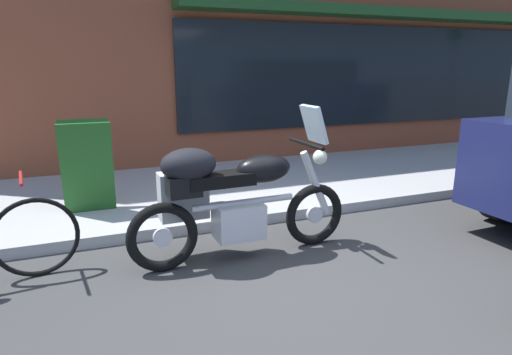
{
  "coord_description": "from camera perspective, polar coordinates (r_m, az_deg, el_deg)",
  "views": [
    {
      "loc": [
        -1.59,
        -3.01,
        1.75
      ],
      "look_at": [
        -0.1,
        0.78,
        0.7
      ],
      "focal_mm": 30.72,
      "sensor_mm": 36.0,
      "label": 1
    }
  ],
  "objects": [
    {
      "name": "sandwich_board_sign",
      "position": [
        5.28,
        -21.12,
        1.35
      ],
      "size": [
        0.55,
        0.43,
        1.03
      ],
      "color": "#1E511E",
      "rests_on": "sidewalk_curb"
    },
    {
      "name": "ground_plane",
      "position": [
        3.83,
        5.77,
        -12.81
      ],
      "size": [
        80.0,
        80.0,
        0.0
      ],
      "primitive_type": "plane",
      "color": "#383838"
    },
    {
      "name": "touring_motorcycle",
      "position": [
        3.97,
        -3.57,
        -2.42
      ],
      "size": [
        2.13,
        0.64,
        1.39
      ],
      "color": "black",
      "rests_on": "ground_plane"
    }
  ]
}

